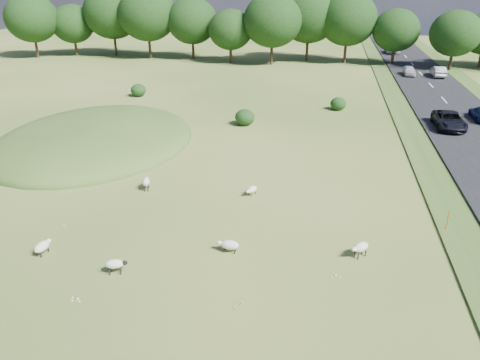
% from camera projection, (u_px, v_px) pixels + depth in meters
% --- Properties ---
extents(ground, '(160.00, 160.00, 0.00)m').
position_uv_depth(ground, '(250.00, 123.00, 44.87)').
color(ground, '#37581B').
rests_on(ground, ground).
extents(mound, '(16.00, 20.00, 4.00)m').
position_uv_depth(mound, '(96.00, 142.00, 39.69)').
color(mound, '#33561E').
rests_on(mound, ground).
extents(road, '(8.00, 150.00, 0.25)m').
position_uv_depth(road, '(448.00, 106.00, 50.45)').
color(road, black).
rests_on(road, ground).
extents(treeline, '(96.28, 14.66, 11.70)m').
position_uv_depth(treeline, '(281.00, 20.00, 74.38)').
color(treeline, black).
rests_on(treeline, ground).
extents(shrubs, '(24.67, 10.99, 1.52)m').
position_uv_depth(shrubs, '(230.00, 103.00, 48.93)').
color(shrubs, black).
rests_on(shrubs, ground).
extents(marker_post, '(0.06, 0.06, 1.20)m').
position_uv_depth(marker_post, '(448.00, 221.00, 25.54)').
color(marker_post, '#D8590C').
rests_on(marker_post, ground).
extents(sheep_0, '(1.03, 1.03, 0.80)m').
position_uv_depth(sheep_0, '(360.00, 247.00, 23.14)').
color(sheep_0, beige).
rests_on(sheep_0, ground).
extents(sheep_1, '(1.08, 0.69, 0.75)m').
position_uv_depth(sheep_1, '(115.00, 264.00, 21.84)').
color(sheep_1, beige).
rests_on(sheep_1, ground).
extents(sheep_2, '(0.72, 1.16, 0.80)m').
position_uv_depth(sheep_2, '(146.00, 182.00, 30.55)').
color(sheep_2, beige).
rests_on(sheep_2, ground).
extents(sheep_3, '(1.16, 0.54, 0.66)m').
position_uv_depth(sheep_3, '(229.00, 245.00, 23.62)').
color(sheep_3, beige).
rests_on(sheep_3, ground).
extents(sheep_4, '(0.63, 1.19, 0.67)m').
position_uv_depth(sheep_4, '(42.00, 246.00, 23.47)').
color(sheep_4, beige).
rests_on(sheep_4, ground).
extents(sheep_5, '(0.79, 1.06, 0.60)m').
position_uv_depth(sheep_5, '(252.00, 190.00, 29.85)').
color(sheep_5, beige).
rests_on(sheep_5, ground).
extents(car_2, '(1.79, 4.41, 1.28)m').
position_uv_depth(car_2, '(399.00, 36.00, 103.25)').
color(car_2, black).
rests_on(car_2, road).
extents(car_3, '(1.51, 3.75, 1.28)m').
position_uv_depth(car_3, '(409.00, 71.00, 65.12)').
color(car_3, silver).
rests_on(car_3, road).
extents(car_4, '(2.39, 5.18, 1.44)m').
position_uv_depth(car_4, '(393.00, 49.00, 84.12)').
color(car_4, '#ACB0B4').
rests_on(car_4, road).
extents(car_6, '(2.39, 5.19, 1.44)m').
position_uv_depth(car_6, '(449.00, 120.00, 42.29)').
color(car_6, black).
rests_on(car_6, road).
extents(car_7, '(1.51, 4.32, 1.42)m').
position_uv_depth(car_7, '(438.00, 71.00, 64.27)').
color(car_7, '#979A9E').
rests_on(car_7, road).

